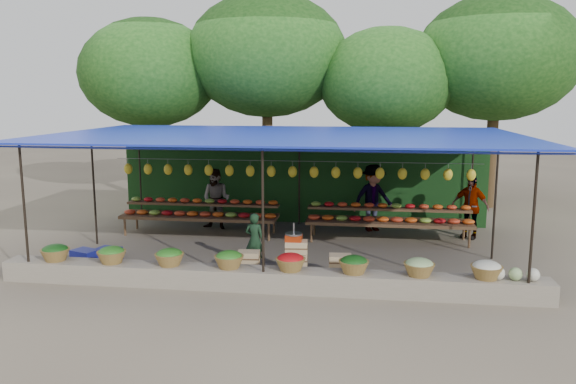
# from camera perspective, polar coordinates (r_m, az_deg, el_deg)

# --- Properties ---
(ground) EXTENTS (60.00, 60.00, 0.00)m
(ground) POSITION_cam_1_polar(r_m,az_deg,el_deg) (13.60, -0.31, -5.99)
(ground) COLOR brown
(ground) RESTS_ON ground
(stone_curb) EXTENTS (10.60, 0.55, 0.40)m
(stone_curb) POSITION_cam_1_polar(r_m,az_deg,el_deg) (10.95, -2.37, -8.85)
(stone_curb) COLOR slate
(stone_curb) RESTS_ON ground
(stall_canopy) EXTENTS (10.80, 6.60, 2.82)m
(stall_canopy) POSITION_cam_1_polar(r_m,az_deg,el_deg) (13.19, -0.28, 5.35)
(stall_canopy) COLOR black
(stall_canopy) RESTS_ON ground
(produce_baskets) EXTENTS (8.98, 0.58, 0.34)m
(produce_baskets) POSITION_cam_1_polar(r_m,az_deg,el_deg) (10.86, -2.91, -7.00)
(produce_baskets) COLOR brown
(produce_baskets) RESTS_ON stone_curb
(netting_backdrop) EXTENTS (10.60, 0.06, 2.50)m
(netting_backdrop) POSITION_cam_1_polar(r_m,az_deg,el_deg) (16.40, 1.25, 1.18)
(netting_backdrop) COLOR #183E16
(netting_backdrop) RESTS_ON ground
(tree_row) EXTENTS (16.51, 5.50, 7.12)m
(tree_row) POSITION_cam_1_polar(r_m,az_deg,el_deg) (19.12, 3.86, 12.76)
(tree_row) COLOR #3D2916
(tree_row) RESTS_ON ground
(fruit_table_left) EXTENTS (4.21, 0.95, 0.93)m
(fruit_table_left) POSITION_cam_1_polar(r_m,az_deg,el_deg) (15.27, -8.88, -2.02)
(fruit_table_left) COLOR #4F311F
(fruit_table_left) RESTS_ON ground
(fruit_table_right) EXTENTS (4.21, 0.95, 0.93)m
(fruit_table_right) POSITION_cam_1_polar(r_m,az_deg,el_deg) (14.65, 10.22, -2.56)
(fruit_table_right) COLOR #4F311F
(fruit_table_right) RESTS_ON ground
(crate_counter) EXTENTS (2.38, 0.38, 0.77)m
(crate_counter) POSITION_cam_1_polar(r_m,az_deg,el_deg) (11.60, 0.71, -7.18)
(crate_counter) COLOR tan
(crate_counter) RESTS_ON ground
(weighing_scale) EXTENTS (0.35, 0.35, 0.37)m
(weighing_scale) POSITION_cam_1_polar(r_m,az_deg,el_deg) (11.46, 0.59, -4.56)
(weighing_scale) COLOR #AB2E0D
(weighing_scale) RESTS_ON crate_counter
(vendor_seated) EXTENTS (0.49, 0.38, 1.21)m
(vendor_seated) POSITION_cam_1_polar(r_m,az_deg,el_deg) (12.21, -3.41, -4.92)
(vendor_seated) COLOR #16311C
(vendor_seated) RESTS_ON ground
(customer_left) EXTENTS (0.94, 0.80, 1.70)m
(customer_left) POSITION_cam_1_polar(r_m,az_deg,el_deg) (15.77, -7.30, -0.72)
(customer_left) COLOR slate
(customer_left) RESTS_ON ground
(customer_mid) EXTENTS (1.37, 1.14, 1.84)m
(customer_mid) POSITION_cam_1_polar(r_m,az_deg,el_deg) (15.60, 8.64, -0.59)
(customer_mid) COLOR slate
(customer_mid) RESTS_ON ground
(customer_right) EXTENTS (1.06, 0.86, 1.69)m
(customer_right) POSITION_cam_1_polar(r_m,az_deg,el_deg) (15.38, 18.01, -1.41)
(customer_right) COLOR slate
(customer_right) RESTS_ON ground
(blue_crate_front) EXTENTS (0.65, 0.56, 0.33)m
(blue_crate_front) POSITION_cam_1_polar(r_m,az_deg,el_deg) (13.29, -19.90, -6.23)
(blue_crate_front) COLOR navy
(blue_crate_front) RESTS_ON ground
(blue_crate_back) EXTENTS (0.57, 0.46, 0.30)m
(blue_crate_back) POSITION_cam_1_polar(r_m,az_deg,el_deg) (13.41, -17.73, -6.03)
(blue_crate_back) COLOR navy
(blue_crate_back) RESTS_ON ground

